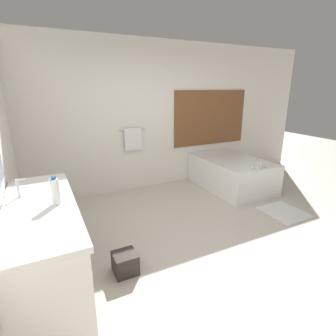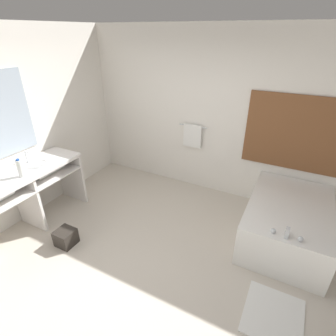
{
  "view_description": "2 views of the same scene",
  "coord_description": "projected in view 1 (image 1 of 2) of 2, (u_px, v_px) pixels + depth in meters",
  "views": [
    {
      "loc": [
        -1.83,
        -2.34,
        1.88
      ],
      "look_at": [
        -0.3,
        0.73,
        0.82
      ],
      "focal_mm": 28.0,
      "sensor_mm": 36.0,
      "label": 1
    },
    {
      "loc": [
        1.27,
        -1.8,
        2.59
      ],
      "look_at": [
        -0.15,
        0.94,
        0.96
      ],
      "focal_mm": 28.0,
      "sensor_mm": 36.0,
      "label": 2
    }
  ],
  "objects": [
    {
      "name": "ground_plane",
      "position": [
        214.0,
        241.0,
        3.33
      ],
      "size": [
        16.0,
        16.0,
        0.0
      ],
      "primitive_type": "plane",
      "color": "beige",
      "rests_on": "ground"
    },
    {
      "name": "wall_back_with_blinds",
      "position": [
        149.0,
        117.0,
        4.86
      ],
      "size": [
        7.4,
        0.13,
        2.7
      ],
      "color": "white",
      "rests_on": "ground_plane"
    },
    {
      "name": "water_bottle_1",
      "position": [
        55.0,
        191.0,
        2.24
      ],
      "size": [
        0.07,
        0.07,
        0.25
      ],
      "color": "silver",
      "rests_on": "vanity_counter"
    },
    {
      "name": "vanity_counter",
      "position": [
        44.0,
        228.0,
        2.35
      ],
      "size": [
        0.58,
        1.68,
        0.91
      ],
      "color": "white",
      "rests_on": "ground_plane"
    },
    {
      "name": "bathtub",
      "position": [
        232.0,
        172.0,
        5.05
      ],
      "size": [
        1.02,
        1.55,
        0.69
      ],
      "color": "white",
      "rests_on": "ground_plane"
    },
    {
      "name": "bath_mat",
      "position": [
        284.0,
        212.0,
        4.1
      ],
      "size": [
        0.57,
        0.64,
        0.02
      ],
      "color": "white",
      "rests_on": "ground_plane"
    },
    {
      "name": "sink_faucet",
      "position": [
        18.0,
        189.0,
        2.38
      ],
      "size": [
        0.09,
        0.04,
        0.18
      ],
      "color": "silver",
      "rests_on": "vanity_counter"
    },
    {
      "name": "waste_bin",
      "position": [
        125.0,
        263.0,
        2.75
      ],
      "size": [
        0.24,
        0.24,
        0.22
      ],
      "color": "#2D2823",
      "rests_on": "ground_plane"
    }
  ]
}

